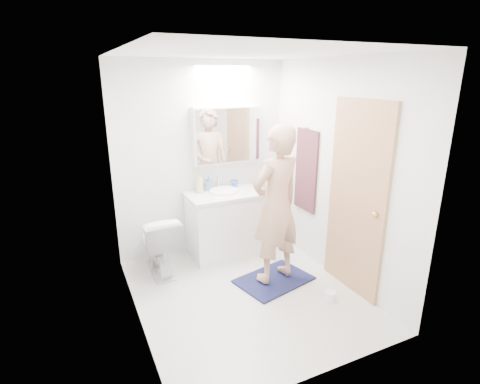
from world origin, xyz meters
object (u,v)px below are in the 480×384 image
toothbrush_cup (234,184)px  toilet (159,243)px  soap_bottle_b (209,183)px  toilet_paper_roll (330,296)px  person (276,205)px  soap_bottle_a (200,183)px  medicine_cabinet (227,135)px  vanity_cabinet (225,225)px

toothbrush_cup → toilet: bearing=-165.8°
soap_bottle_b → toilet_paper_roll: (0.69, -1.63, -0.86)m
person → soap_bottle_b: 1.11m
soap_bottle_a → toilet: bearing=-156.5°
toilet → toothbrush_cup: (1.09, 0.28, 0.51)m
medicine_cabinet → person: bearing=-84.8°
person → soap_bottle_a: size_ratio=7.01×
soap_bottle_a → soap_bottle_b: bearing=12.9°
person → soap_bottle_a: bearing=-77.6°
toilet → soap_bottle_a: soap_bottle_a is taller
soap_bottle_b → person: bearing=-71.0°
medicine_cabinet → toilet: 1.55m
toothbrush_cup → toilet_paper_roll: bearing=-78.0°
vanity_cabinet → person: (0.22, -0.87, 0.51)m
medicine_cabinet → toilet: bearing=-162.1°
soap_bottle_a → toilet_paper_roll: 2.01m
toothbrush_cup → toilet_paper_roll: toothbrush_cup is taller
vanity_cabinet → toilet: 0.89m
vanity_cabinet → soap_bottle_b: size_ratio=4.80×
toilet → toilet_paper_roll: size_ratio=6.53×
soap_bottle_b → toilet: bearing=-158.3°
medicine_cabinet → person: size_ratio=0.52×
toothbrush_cup → soap_bottle_a: bearing=-178.8°
soap_bottle_a → person: bearing=-64.2°
medicine_cabinet → toothbrush_cup: (0.08, -0.05, -0.63)m
soap_bottle_a → soap_bottle_b: soap_bottle_a is taller
toilet → person: size_ratio=0.42×
toilet → soap_bottle_b: (0.74, 0.30, 0.55)m
vanity_cabinet → toothbrush_cup: 0.54m
vanity_cabinet → medicine_cabinet: medicine_cabinet is taller
vanity_cabinet → medicine_cabinet: bearing=60.4°
medicine_cabinet → toothbrush_cup: bearing=-31.2°
vanity_cabinet → person: size_ratio=0.53×
toothbrush_cup → medicine_cabinet: bearing=148.8°
medicine_cabinet → toilet: size_ratio=1.23×
person → medicine_cabinet: bearing=-98.2°
toilet → toothbrush_cup: 1.23m
person → soap_bottle_b: bearing=-84.4°
vanity_cabinet → toilet_paper_roll: size_ratio=8.18×
toilet → person: person is taller
toilet_paper_roll → person: bearing=119.4°
medicine_cabinet → soap_bottle_b: bearing=-173.5°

